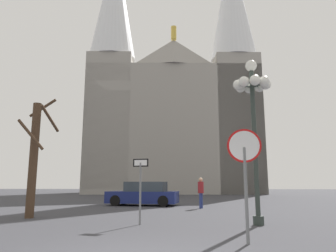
# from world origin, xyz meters

# --- Properties ---
(cathedral) EXTENTS (22.37, 12.12, 35.36)m
(cathedral) POSITION_xyz_m (-0.25, 35.00, 11.93)
(cathedral) COLOR gray
(cathedral) RESTS_ON ground
(stop_sign) EXTENTS (0.82, 0.15, 2.69)m
(stop_sign) POSITION_xyz_m (2.56, 1.69, 1.90)
(stop_sign) COLOR slate
(stop_sign) RESTS_ON ground
(one_way_arrow_sign) EXTENTS (0.55, 0.18, 2.21)m
(one_way_arrow_sign) POSITION_xyz_m (-0.40, 4.94, 1.40)
(one_way_arrow_sign) COLOR slate
(one_way_arrow_sign) RESTS_ON ground
(street_lamp) EXTENTS (1.35, 1.35, 5.78)m
(street_lamp) POSITION_xyz_m (3.57, 5.01, 4.22)
(street_lamp) COLOR #2D3833
(street_lamp) RESTS_ON ground
(bare_tree) EXTENTS (1.38, 1.39, 5.05)m
(bare_tree) POSITION_xyz_m (-5.05, 6.68, 2.51)
(bare_tree) COLOR #473323
(bare_tree) RESTS_ON ground
(parked_car_near_navy) EXTENTS (4.50, 2.31, 1.43)m
(parked_car_near_navy) POSITION_xyz_m (-1.39, 13.73, 0.67)
(parked_car_near_navy) COLOR navy
(parked_car_near_navy) RESTS_ON ground
(pedestrian_walking) EXTENTS (0.32, 0.32, 1.65)m
(pedestrian_walking) POSITION_xyz_m (2.02, 11.74, 1.00)
(pedestrian_walking) COLOR navy
(pedestrian_walking) RESTS_ON ground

